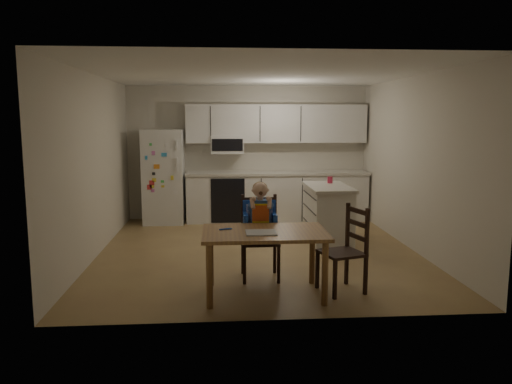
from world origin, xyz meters
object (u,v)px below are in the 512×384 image
object	(u,v)px
chair_side	(349,243)
red_cup	(330,180)
kitchen_island	(328,214)
dining_table	(265,240)
refrigerator	(164,176)
chair_booster	(260,220)

from	to	relation	value
chair_side	red_cup	bearing A→B (deg)	154.69
kitchen_island	dining_table	world-z (taller)	kitchen_island
refrigerator	red_cup	xyz separation A→B (m)	(2.76, -1.38, 0.08)
red_cup	dining_table	xyz separation A→B (m)	(-1.28, -2.58, -0.32)
chair_booster	kitchen_island	bearing A→B (deg)	54.23
refrigerator	kitchen_island	world-z (taller)	refrigerator
dining_table	chair_booster	distance (m)	0.62
red_cup	chair_side	xyz separation A→B (m)	(-0.34, -2.50, -0.39)
red_cup	chair_side	distance (m)	2.55
refrigerator	dining_table	distance (m)	4.23
red_cup	chair_booster	world-z (taller)	chair_booster
dining_table	chair_booster	world-z (taller)	chair_booster
kitchen_island	refrigerator	bearing A→B (deg)	147.58
red_cup	dining_table	bearing A→B (deg)	-116.40
refrigerator	red_cup	distance (m)	3.09
red_cup	kitchen_island	bearing A→B (deg)	-106.75
kitchen_island	red_cup	size ratio (longest dim) A/B	11.57
kitchen_island	chair_side	xyz separation A→B (m)	(-0.25, -2.19, 0.09)
refrigerator	dining_table	xyz separation A→B (m)	(1.48, -3.96, -0.24)
kitchen_island	dining_table	distance (m)	2.57
refrigerator	chair_booster	bearing A→B (deg)	-66.13
red_cup	chair_side	world-z (taller)	red_cup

